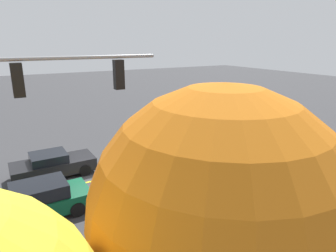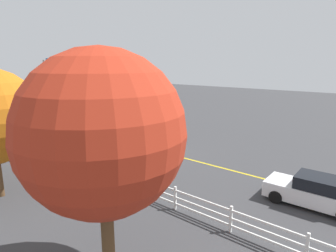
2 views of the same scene
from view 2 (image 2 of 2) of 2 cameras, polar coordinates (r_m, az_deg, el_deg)
name	(u,v)px [view 2 (image 2 of 2)]	position (r m, az deg, el deg)	size (l,w,h in m)	color
ground_plane	(152,150)	(22.79, -3.26, -4.80)	(120.00, 120.00, 0.00)	#38383A
lane_center_stripe	(193,160)	(20.40, 5.05, -6.92)	(28.00, 0.16, 0.01)	gold
signal_assembly	(63,88)	(22.04, -20.51, 7.28)	(7.92, 0.38, 7.17)	gray
car_0	(151,134)	(24.94, -3.41, -1.69)	(4.40, 2.05, 1.37)	black
car_1	(107,140)	(23.35, -12.29, -2.82)	(4.59, 2.07, 1.48)	#0C4C2D
car_2	(314,192)	(15.59, 27.43, -11.74)	(4.33, 1.91, 1.55)	silver
white_rail_fence	(115,175)	(16.49, -10.59, -9.68)	(26.10, 0.10, 1.15)	white
tree_2	(103,133)	(8.22, -13.10, -1.47)	(4.84, 4.84, 7.26)	brown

